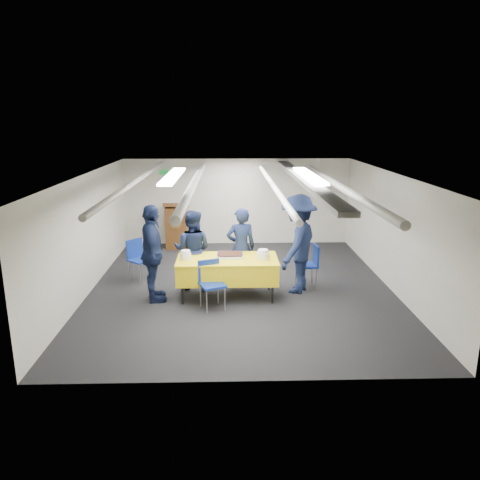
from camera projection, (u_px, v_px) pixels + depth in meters
name	position (u px, v px, depth m)	size (l,w,h in m)	color
ground	(241.00, 287.00, 9.50)	(7.00, 7.00, 0.00)	black
room_shell	(245.00, 196.00, 9.44)	(6.00, 7.00, 2.30)	silver
serving_table	(227.00, 269.00, 8.87)	(1.90, 0.96, 0.77)	black
sheet_cake	(230.00, 255.00, 8.88)	(0.48, 0.37, 0.09)	white
plate_stack_left	(186.00, 255.00, 8.73)	(0.21, 0.21, 0.18)	white
plate_stack_right	(263.00, 255.00, 8.77)	(0.23, 0.23, 0.18)	white
podium	(177.00, 225.00, 12.24)	(0.62, 0.53, 1.25)	brown
chair_near	(211.00, 279.00, 8.40)	(0.54, 0.54, 0.87)	gray
chair_right	(310.00, 261.00, 9.45)	(0.45, 0.45, 0.87)	gray
chair_left	(138.00, 256.00, 9.84)	(0.59, 0.59, 0.87)	gray
sailor_a	(241.00, 247.00, 9.40)	(0.59, 0.39, 1.62)	#0E1632
sailor_b	(192.00, 250.00, 9.30)	(0.78, 0.60, 1.60)	#0E1632
sailor_c	(152.00, 254.00, 8.60)	(1.07, 0.45, 1.83)	#0E1632
sailor_d	(298.00, 244.00, 9.07)	(1.25, 0.72, 1.94)	#0E1632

